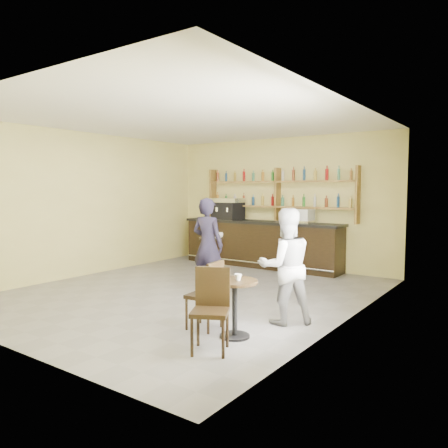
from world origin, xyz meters
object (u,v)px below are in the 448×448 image
Objects in this scene: pedestal_table at (211,263)px; patron_second at (285,266)px; cafe_table at (235,309)px; bar_counter at (261,244)px; espresso_machine at (228,209)px; chair_west at (204,295)px; chair_south at (210,311)px; man_main at (208,245)px; pastry_case at (301,216)px.

pedestal_table is 2.57m from patron_second.
patron_second is (0.25, 0.93, 0.46)m from cafe_table.
bar_counter is 1.32m from espresso_machine.
chair_west is at bearing 2.46° from patron_second.
cafe_table is 1.07m from patron_second.
patron_second reaches higher than pedestal_table.
chair_south is at bearing -85.24° from cafe_table.
pedestal_table reaches higher than chair_west.
chair_west is (1.45, -2.07, -0.02)m from pedestal_table.
patron_second is at bearing -27.97° from pedestal_table.
man_main is 2.33× the size of cafe_table.
pastry_case is (1.09, 0.00, 0.74)m from bar_counter.
pastry_case reaches higher than pedestal_table.
man_main reaches higher than pastry_case.
man_main is 1.06× the size of patron_second.
man_main reaches higher than chair_south.
bar_counter is 5.85m from chair_south.
man_main is 2.31m from patron_second.
pastry_case is at bearing 75.17° from pedestal_table.
espresso_machine reaches higher than chair_south.
chair_west is (2.85, -4.66, -0.94)m from espresso_machine.
pastry_case reaches higher than cafe_table.
cafe_table is 0.61m from chair_south.
patron_second reaches higher than pastry_case.
patron_second is (0.80, 0.88, 0.36)m from chair_west.
espresso_machine is 0.78× the size of pedestal_table.
chair_south is at bearing -66.70° from pastry_case.
espresso_machine is at bearing -91.23° from patron_second.
pedestal_table reaches higher than cafe_table.
bar_counter is 5.43× the size of espresso_machine.
chair_south is at bearing 36.74° from chair_west.
bar_counter reaches higher than chair_south.
espresso_machine is at bearing 180.00° from bar_counter.
man_main is (-0.56, -2.86, -0.42)m from pastry_case.
chair_south is (2.05, -2.72, 0.00)m from pedestal_table.
chair_west reaches higher than cafe_table.
pastry_case is 4.80m from chair_west.
espresso_machine is 1.41× the size of pastry_case.
espresso_machine reaches higher than chair_west.
pedestal_table is 1.30× the size of cafe_table.
pedestal_table is (1.41, -2.59, -0.93)m from espresso_machine.
bar_counter reaches higher than pedestal_table.
cafe_table is 0.76× the size of chair_south.
man_main reaches higher than chair_west.
cafe_table is 0.56m from chair_west.
pastry_case is at bearing 105.54° from cafe_table.
pastry_case reaches higher than chair_south.
espresso_machine is 1.02× the size of cafe_table.
patron_second is (2.65, -3.78, 0.26)m from bar_counter.
espresso_machine is at bearing 125.82° from cafe_table.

